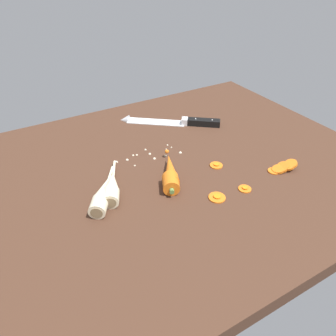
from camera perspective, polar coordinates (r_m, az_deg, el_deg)
ground_plane at (r=92.21cm, az=-0.62°, el=-1.17°), size 120.00×90.00×4.00cm
chefs_knife at (r=114.62cm, az=0.00°, el=8.10°), size 29.48×23.96×4.18cm
whole_carrot at (r=85.88cm, az=0.27°, el=-0.86°), size 10.42×17.67×4.20cm
parsnip_front at (r=82.52cm, az=-9.74°, el=-3.25°), size 10.09×17.97×4.00cm
parsnip_mid_left at (r=80.40cm, az=-11.33°, el=-4.64°), size 12.40×17.65×4.00cm
carrot_slice_stack at (r=95.35cm, az=19.31°, el=0.12°), size 8.29×4.53×2.86cm
carrot_slice_stray_near at (r=85.75cm, az=13.20°, el=-3.46°), size 3.29×3.29×0.70cm
carrot_slice_stray_mid at (r=93.02cm, az=8.38°, el=0.54°), size 3.60×3.60×0.70cm
carrot_slice_stray_far at (r=81.74cm, az=8.51°, el=-4.99°), size 4.23×4.23×0.70cm
mince_crumbs at (r=96.56cm, az=-3.06°, el=2.30°), size 19.16×7.51×0.87cm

